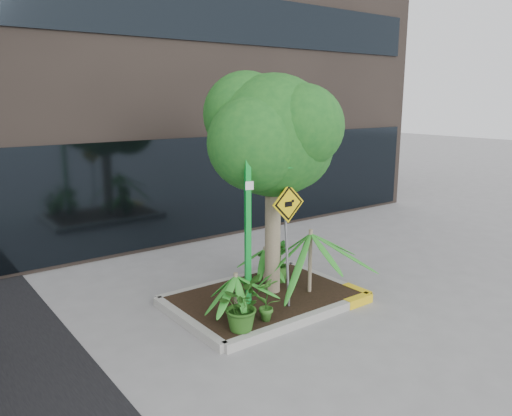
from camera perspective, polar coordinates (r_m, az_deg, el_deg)
ground at (r=8.94m, az=1.11°, el=-11.68°), size 80.00×80.00×0.00m
planter at (r=9.23m, az=1.20°, el=-10.19°), size 3.35×2.36×0.15m
tree at (r=8.77m, az=1.93°, el=8.24°), size 2.75×2.44×4.13m
palm_front at (r=9.08m, az=6.28°, el=-2.90°), size 1.34×1.34×1.49m
palm_left at (r=8.01m, az=-2.34°, el=-7.78°), size 0.89×0.89×0.99m
palm_back at (r=9.70m, az=1.02°, el=-4.72°), size 0.77×0.77×0.86m
shrub_a at (r=7.81m, az=-1.84°, el=-10.97°), size 1.03×1.03×0.81m
shrub_b at (r=9.77m, az=2.54°, el=-6.20°), size 0.61×0.61×0.77m
shrub_c at (r=8.10m, az=1.23°, el=-10.29°), size 0.41×0.41×0.75m
shrub_d at (r=9.78m, az=2.16°, el=-5.93°), size 0.66×0.66×0.85m
street_sign_post at (r=7.84m, az=-0.68°, el=-0.58°), size 0.87×1.06×3.06m
cattle_sign at (r=8.36m, az=3.64°, el=-1.89°), size 0.66×0.20×2.13m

